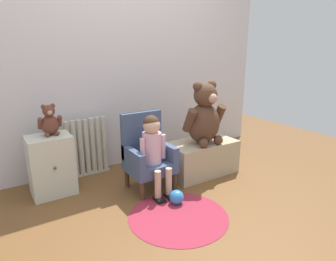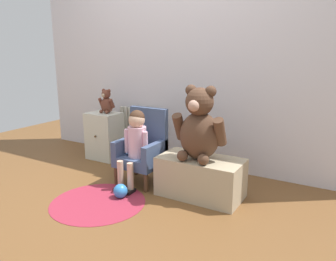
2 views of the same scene
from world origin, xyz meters
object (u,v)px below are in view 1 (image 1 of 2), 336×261
(child_armchair, at_px, (147,154))
(large_teddy_bear, at_px, (204,117))
(floor_rug, at_px, (178,216))
(radiator, at_px, (81,149))
(small_dresser, at_px, (51,165))
(low_bench, at_px, (202,158))
(small_teddy_bear, at_px, (50,122))
(child_figure, at_px, (153,144))
(toy_ball, at_px, (177,197))

(child_armchair, xyz_separation_m, large_teddy_bear, (0.61, -0.06, 0.29))
(child_armchair, height_order, floor_rug, child_armchair)
(radiator, distance_m, large_teddy_bear, 1.27)
(small_dresser, relative_size, low_bench, 0.75)
(small_dresser, xyz_separation_m, floor_rug, (0.72, -0.93, -0.27))
(small_dresser, bearing_deg, floor_rug, -52.05)
(child_armchair, xyz_separation_m, small_teddy_bear, (-0.74, 0.37, 0.33))
(low_bench, xyz_separation_m, small_teddy_bear, (-1.36, 0.40, 0.49))
(child_figure, relative_size, toy_ball, 5.82)
(child_armchair, distance_m, low_bench, 0.64)
(small_teddy_bear, xyz_separation_m, floor_rug, (0.69, -0.95, -0.65))
(small_teddy_bear, bearing_deg, small_dresser, -144.96)
(small_teddy_bear, bearing_deg, floor_rug, -53.98)
(child_armchair, relative_size, floor_rug, 0.90)
(radiator, relative_size, large_teddy_bear, 0.95)
(small_dresser, distance_m, small_teddy_bear, 0.39)
(small_teddy_bear, height_order, toy_ball, small_teddy_bear)
(radiator, bearing_deg, low_bench, -29.58)
(child_figure, bearing_deg, toy_ball, -81.03)
(low_bench, relative_size, toy_ball, 5.88)
(small_dresser, xyz_separation_m, small_teddy_bear, (0.03, 0.02, 0.39))
(small_teddy_bear, distance_m, toy_ball, 1.26)
(child_figure, distance_m, small_teddy_bear, 0.91)
(small_dresser, height_order, child_armchair, child_armchair)
(toy_ball, bearing_deg, low_bench, 33.82)
(small_dresser, height_order, child_figure, child_figure)
(child_armchair, distance_m, small_teddy_bear, 0.89)
(toy_ball, bearing_deg, large_teddy_bear, 31.99)
(child_figure, xyz_separation_m, toy_ball, (0.05, -0.30, -0.40))
(child_figure, height_order, low_bench, child_figure)
(radiator, relative_size, small_teddy_bear, 2.16)
(small_dresser, bearing_deg, child_figure, -30.38)
(radiator, relative_size, small_dresser, 1.09)
(small_dresser, relative_size, child_figure, 0.76)
(radiator, xyz_separation_m, floor_rug, (0.39, -1.15, -0.29))
(toy_ball, bearing_deg, floor_rug, -120.18)
(small_dresser, relative_size, child_armchair, 0.77)
(low_bench, bearing_deg, toy_ball, -146.18)
(child_armchair, height_order, child_figure, child_figure)
(small_dresser, xyz_separation_m, child_armchair, (0.78, -0.34, 0.05))
(small_teddy_bear, relative_size, floor_rug, 0.35)
(small_dresser, distance_m, child_armchair, 0.85)
(radiator, relative_size, floor_rug, 0.75)
(radiator, bearing_deg, large_teddy_bear, -30.98)
(small_dresser, height_order, toy_ball, small_dresser)
(child_figure, bearing_deg, small_dresser, 149.62)
(small_dresser, distance_m, toy_ball, 1.14)
(child_figure, xyz_separation_m, large_teddy_bear, (0.61, 0.05, 0.16))
(child_figure, bearing_deg, child_armchair, 90.00)
(low_bench, bearing_deg, small_dresser, 164.93)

